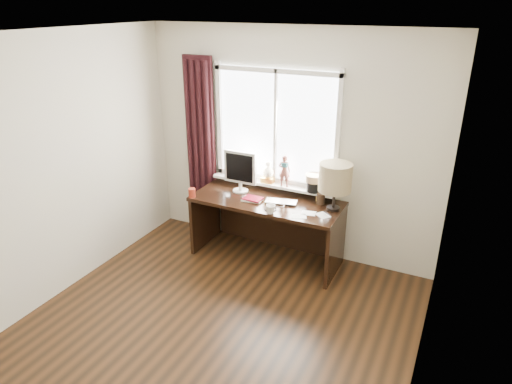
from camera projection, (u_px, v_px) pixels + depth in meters
The scene contains 18 objects.
floor at pixel (199, 346), 4.04m from camera, with size 3.50×4.00×0.00m, color #3F2411.
ceiling at pixel (181, 37), 3.02m from camera, with size 3.50×4.00×0.00m, color white.
wall_back at pixel (289, 145), 5.19m from camera, with size 3.50×2.60×0.00m, color beige.
wall_left at pixel (33, 178), 4.24m from camera, with size 4.00×2.60×0.00m, color beige.
wall_right at pixel (429, 267), 2.83m from camera, with size 4.00×2.60×0.00m, color beige.
laptop at pixel (281, 202), 5.05m from camera, with size 0.35×0.22×0.03m, color silver.
mug at pixel (271, 209), 4.79m from camera, with size 0.10×0.09×0.10m, color white.
red_cup at pixel (192, 193), 5.19m from camera, with size 0.08×0.08×0.11m, color maroon.
window at pixel (276, 145), 5.20m from camera, with size 1.52×0.23×1.40m.
curtain at pixel (201, 150), 5.64m from camera, with size 0.38×0.09×2.25m.
desk at pixel (270, 216), 5.31m from camera, with size 1.70×0.70×0.75m.
monitor at pixel (240, 169), 5.26m from camera, with size 0.40×0.18×0.49m.
notebook_stack at pixel (253, 199), 5.12m from camera, with size 0.24×0.19×0.03m.
brush_holder at pixel (321, 199), 5.02m from camera, with size 0.09×0.09×0.25m.
icon_frame at pixel (320, 196), 5.07m from camera, with size 0.10×0.03×0.13m.
table_lamp at pixel (335, 178), 4.76m from camera, with size 0.35×0.35×0.52m.
loose_papers at pixel (310, 215), 4.77m from camera, with size 0.40×0.30×0.00m.
desk_cables at pixel (279, 205), 5.00m from camera, with size 0.28×0.44×0.01m.
Camera 1 is at (1.84, -2.65, 2.83)m, focal length 32.00 mm.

